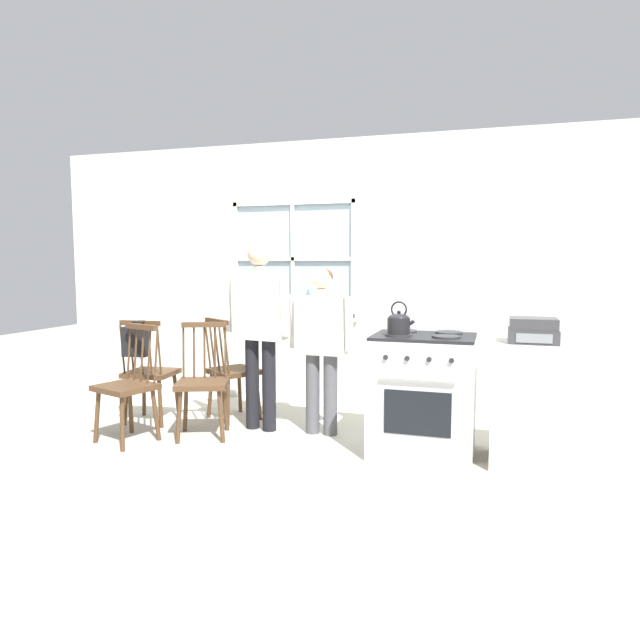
{
  "coord_description": "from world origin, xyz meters",
  "views": [
    {
      "loc": [
        1.57,
        -4.22,
        1.47
      ],
      "look_at": [
        0.19,
        0.23,
        1.0
      ],
      "focal_mm": 32.0,
      "sensor_mm": 36.0,
      "label": 1
    }
  ],
  "objects": [
    {
      "name": "chair_near_wall",
      "position": [
        -0.78,
        0.55,
        0.45
      ],
      "size": [
        0.57,
        0.57,
        0.96
      ],
      "rotation": [
        0.0,
        0.0,
        2.54
      ],
      "color": "#4C331E",
      "rests_on": "ground_plane"
    },
    {
      "name": "stove",
      "position": [
        1.05,
        0.12,
        0.47
      ],
      "size": [
        0.77,
        0.68,
        1.08
      ],
      "color": "silver",
      "rests_on": "ground_plane"
    },
    {
      "name": "stereo",
      "position": [
        1.83,
        0.08,
        0.99
      ],
      "size": [
        0.34,
        0.29,
        0.18
      ],
      "color": "#38383A",
      "rests_on": "side_counter"
    },
    {
      "name": "potted_plant",
      "position": [
        -0.28,
        1.31,
        1.0
      ],
      "size": [
        0.15,
        0.15,
        0.31
      ],
      "color": "#935B3D",
      "rests_on": "wall_back"
    },
    {
      "name": "handbag",
      "position": [
        -1.44,
        0.01,
        0.79
      ],
      "size": [
        0.23,
        0.2,
        0.31
      ],
      "color": "black",
      "rests_on": "chair_by_window"
    },
    {
      "name": "side_counter",
      "position": [
        1.83,
        0.1,
        0.45
      ],
      "size": [
        0.55,
        0.5,
        0.9
      ],
      "color": "beige",
      "rests_on": "ground_plane"
    },
    {
      "name": "ground_plane",
      "position": [
        0.0,
        0.0,
        0.0
      ],
      "size": [
        16.0,
        16.0,
        0.0
      ],
      "primitive_type": "plane",
      "color": "#B2AD9E"
    },
    {
      "name": "chair_by_window",
      "position": [
        -1.46,
        0.24,
        0.45
      ],
      "size": [
        0.45,
        0.44,
        0.96
      ],
      "rotation": [
        0.0,
        0.0,
        -3.06
      ],
      "color": "#4C331E",
      "rests_on": "ground_plane"
    },
    {
      "name": "wall_back",
      "position": [
        0.03,
        1.4,
        1.34
      ],
      "size": [
        6.4,
        0.16,
        2.7
      ],
      "color": "silver",
      "rests_on": "ground_plane"
    },
    {
      "name": "person_teen_center",
      "position": [
        0.16,
        0.36,
        0.85
      ],
      "size": [
        0.57,
        0.23,
        1.43
      ],
      "rotation": [
        0.0,
        0.0,
        -0.04
      ],
      "color": "#4C4C51",
      "rests_on": "ground_plane"
    },
    {
      "name": "person_elderly_left",
      "position": [
        -0.39,
        0.33,
        1.01
      ],
      "size": [
        0.61,
        0.28,
        1.65
      ],
      "rotation": [
        0.0,
        0.0,
        -0.16
      ],
      "color": "black",
      "rests_on": "ground_plane"
    },
    {
      "name": "chair_center_cluster",
      "position": [
        -1.3,
        -0.3,
        0.45
      ],
      "size": [
        0.53,
        0.51,
        0.96
      ],
      "rotation": [
        0.0,
        0.0,
        -0.33
      ],
      "color": "#4C331E",
      "rests_on": "ground_plane"
    },
    {
      "name": "kettle",
      "position": [
        0.88,
        -0.01,
        1.02
      ],
      "size": [
        0.21,
        0.17,
        0.25
      ],
      "color": "black",
      "rests_on": "stove"
    },
    {
      "name": "chair_near_stove",
      "position": [
        -0.78,
        0.0,
        0.45
      ],
      "size": [
        0.53,
        0.52,
        0.96
      ],
      "rotation": [
        0.0,
        0.0,
        0.36
      ],
      "color": "#4C331E",
      "rests_on": "ground_plane"
    }
  ]
}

